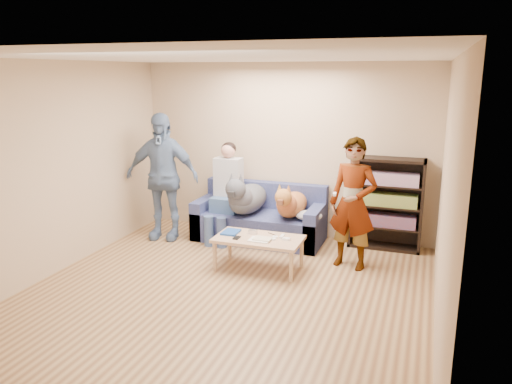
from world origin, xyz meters
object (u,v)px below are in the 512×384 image
at_px(camera_silver, 253,232).
at_px(coffee_table, 259,241).
at_px(person_standing_right, 353,204).
at_px(notebook_blue, 231,232).
at_px(dog_gray, 246,197).
at_px(dog_tan, 290,204).
at_px(person_standing_left, 162,177).
at_px(person_seated, 226,188).
at_px(bookshelf, 386,201).
at_px(sofa, 260,221).

relative_size(camera_silver, coffee_table, 0.10).
xyz_separation_m(person_standing_right, coffee_table, (-1.09, -0.48, -0.47)).
xyz_separation_m(notebook_blue, dog_gray, (-0.13, 0.90, 0.24)).
bearing_deg(dog_tan, notebook_blue, -119.58).
distance_m(person_standing_left, person_seated, 0.96).
height_order(person_standing_left, bookshelf, person_standing_left).
height_order(sofa, dog_tan, dog_tan).
xyz_separation_m(notebook_blue, sofa, (0.03, 1.08, -0.15)).
height_order(person_standing_right, coffee_table, person_standing_right).
distance_m(person_standing_right, person_seated, 2.03).
bearing_deg(camera_silver, person_standing_right, 16.45).
bearing_deg(person_standing_right, person_standing_left, -172.10).
xyz_separation_m(person_standing_left, bookshelf, (3.20, 0.66, -0.26)).
relative_size(person_standing_right, sofa, 0.88).
xyz_separation_m(dog_tan, coffee_table, (-0.14, -0.99, -0.25)).
bearing_deg(person_standing_left, coffee_table, -30.42).
bearing_deg(person_standing_right, person_seated, 177.44).
xyz_separation_m(person_standing_left, person_seated, (0.90, 0.30, -0.17)).
bearing_deg(notebook_blue, coffee_table, -7.13).
height_order(person_seated, dog_gray, person_seated).
height_order(notebook_blue, dog_gray, dog_gray).
bearing_deg(notebook_blue, sofa, 88.25).
height_order(sofa, dog_gray, dog_gray).
relative_size(dog_gray, dog_tan, 1.11).
bearing_deg(bookshelf, person_standing_right, -111.05).
height_order(person_standing_left, dog_gray, person_standing_left).
height_order(coffee_table, bookshelf, bookshelf).
bearing_deg(notebook_blue, dog_tan, 60.42).
height_order(person_standing_right, dog_gray, person_standing_right).
distance_m(sofa, person_seated, 0.71).
relative_size(dog_gray, coffee_table, 1.16).
relative_size(sofa, person_seated, 1.29).
relative_size(sofa, coffee_table, 1.73).
distance_m(camera_silver, dog_tan, 0.93).
height_order(person_standing_right, person_standing_left, person_standing_left).
distance_m(notebook_blue, bookshelf, 2.27).
height_order(sofa, person_seated, person_seated).
xyz_separation_m(notebook_blue, coffee_table, (0.40, -0.05, -0.06)).
distance_m(person_standing_right, camera_silver, 1.32).
bearing_deg(dog_gray, dog_tan, 3.56).
xyz_separation_m(camera_silver, dog_tan, (0.26, 0.87, 0.18)).
bearing_deg(bookshelf, sofa, -172.60).
xyz_separation_m(sofa, coffee_table, (0.37, -1.13, 0.09)).
bearing_deg(notebook_blue, person_standing_right, 16.00).
distance_m(dog_gray, dog_tan, 0.67).
xyz_separation_m(dog_gray, coffee_table, (0.53, -0.95, -0.30)).
relative_size(notebook_blue, dog_tan, 0.23).
relative_size(person_standing_right, dog_tan, 1.45).
bearing_deg(notebook_blue, bookshelf, 35.59).
bearing_deg(camera_silver, coffee_table, -45.00).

